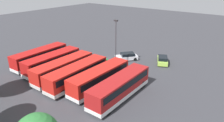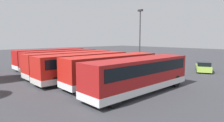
# 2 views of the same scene
# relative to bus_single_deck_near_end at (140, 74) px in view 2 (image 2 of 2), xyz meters

# --- Properties ---
(ground_plane) EXTENTS (140.00, 140.00, 0.00)m
(ground_plane) POSITION_rel_bus_single_deck_near_end_xyz_m (9.10, -9.29, -1.62)
(ground_plane) COLOR #38383D
(bus_single_deck_near_end) EXTENTS (2.63, 11.06, 2.95)m
(bus_single_deck_near_end) POSITION_rel_bus_single_deck_near_end_xyz_m (0.00, 0.00, 0.00)
(bus_single_deck_near_end) COLOR #A51919
(bus_single_deck_near_end) RESTS_ON ground
(bus_single_deck_second) EXTENTS (2.83, 10.87, 2.95)m
(bus_single_deck_second) POSITION_rel_bus_single_deck_near_end_xyz_m (3.90, -0.46, -0.00)
(bus_single_deck_second) COLOR red
(bus_single_deck_second) RESTS_ON ground
(bus_single_deck_third) EXTENTS (2.75, 11.07, 2.95)m
(bus_single_deck_third) POSITION_rel_bus_single_deck_near_end_xyz_m (7.42, 0.58, -0.00)
(bus_single_deck_third) COLOR red
(bus_single_deck_third) RESTS_ON ground
(bus_single_deck_fourth) EXTENTS (2.69, 11.05, 2.95)m
(bus_single_deck_fourth) POSITION_rel_bus_single_deck_near_end_xyz_m (10.71, 0.39, -0.00)
(bus_single_deck_fourth) COLOR red
(bus_single_deck_fourth) RESTS_ON ground
(bus_single_deck_fifth) EXTENTS (2.67, 10.59, 2.95)m
(bus_single_deck_fifth) POSITION_rel_bus_single_deck_near_end_xyz_m (14.34, -0.27, -0.00)
(bus_single_deck_fifth) COLOR #B71411
(bus_single_deck_fifth) RESTS_ON ground
(bus_single_deck_sixth) EXTENTS (2.87, 10.75, 2.95)m
(bus_single_deck_sixth) POSITION_rel_bus_single_deck_near_end_xyz_m (18.20, -0.56, -0.00)
(bus_single_deck_sixth) COLOR #B71411
(bus_single_deck_sixth) RESTS_ON ground
(car_hatchback_silver) EXTENTS (3.38, 4.41, 1.43)m
(car_hatchback_silver) POSITION_rel_bus_single_deck_near_end_xyz_m (0.53, -14.62, -0.92)
(car_hatchback_silver) COLOR #A5D14C
(car_hatchback_silver) RESTS_ON ground
(car_small_green) EXTENTS (4.10, 4.40, 1.43)m
(car_small_green) POSITION_rel_bus_single_deck_near_end_xyz_m (6.86, -12.11, -0.92)
(car_small_green) COLOR silver
(car_small_green) RESTS_ON ground
(lamp_post_tall) EXTENTS (0.70, 0.30, 8.50)m
(lamp_post_tall) POSITION_rel_bus_single_deck_near_end_xyz_m (6.61, -8.09, 3.31)
(lamp_post_tall) COLOR #38383D
(lamp_post_tall) RESTS_ON ground
(waste_bin_yellow) EXTENTS (0.60, 0.60, 0.95)m
(waste_bin_yellow) POSITION_rel_bus_single_deck_near_end_xyz_m (8.78, -8.13, -1.15)
(waste_bin_yellow) COLOR #197F33
(waste_bin_yellow) RESTS_ON ground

